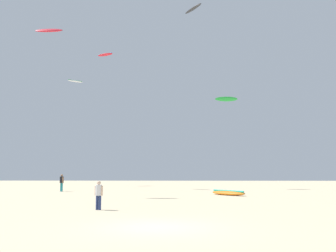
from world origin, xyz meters
The scene contains 9 objects.
ground_plane centered at (0.00, 0.00, 0.00)m, with size 120.00×120.00×0.00m, color beige.
person_foreground centered at (-3.65, 6.24, 0.95)m, with size 0.51×0.37×1.63m.
person_left centered at (-11.10, 23.62, 1.03)m, with size 0.44×0.45×1.77m.
kite_grounded_near centered at (5.40, 18.40, 0.21)m, with size 3.23×3.43×0.47m.
kite_aloft_0 centered at (-8.36, 31.41, 17.02)m, with size 2.32×1.58×0.31m.
kite_aloft_1 centered at (2.45, 19.02, 17.60)m, with size 1.99×2.65×0.56m.
kite_aloft_2 centered at (-14.35, 39.37, 15.44)m, with size 2.23×1.90×0.31m.
kite_aloft_3 centered at (7.05, 30.51, 10.96)m, with size 2.84×0.96×0.67m.
kite_aloft_4 centered at (-11.00, 17.87, 15.09)m, with size 2.62×0.82×0.62m.
Camera 1 is at (0.75, -15.18, 2.30)m, focal length 39.86 mm.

